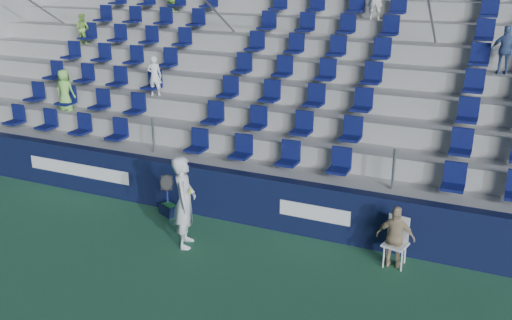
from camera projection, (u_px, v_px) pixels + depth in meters
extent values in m
plane|color=#2A6341|center=(183.00, 290.00, 10.53)|extent=(70.00, 70.00, 0.00)
cube|color=#0E1333|center=(254.00, 200.00, 13.04)|extent=(24.00, 0.30, 1.20)
cube|color=white|center=(78.00, 170.00, 14.87)|extent=(3.20, 0.02, 0.34)
cube|color=white|center=(314.00, 213.00, 12.31)|extent=(1.60, 0.02, 0.34)
cube|color=#989893|center=(265.00, 191.00, 13.54)|extent=(24.00, 0.85, 1.20)
cube|color=#989893|center=(278.00, 170.00, 14.19)|extent=(24.00, 0.85, 1.70)
cube|color=#989893|center=(291.00, 151.00, 14.84)|extent=(24.00, 0.85, 2.20)
cube|color=#989893|center=(302.00, 133.00, 15.48)|extent=(24.00, 0.85, 2.70)
cube|color=#989893|center=(313.00, 117.00, 16.13)|extent=(24.00, 0.85, 3.20)
cube|color=#989893|center=(323.00, 102.00, 16.78)|extent=(24.00, 0.85, 3.70)
cube|color=#989893|center=(332.00, 88.00, 17.43)|extent=(24.00, 0.85, 4.20)
cube|color=#989893|center=(340.00, 76.00, 18.08)|extent=(24.00, 0.85, 4.70)
cube|color=#989893|center=(348.00, 64.00, 18.73)|extent=(24.00, 0.85, 5.20)
cube|color=#989893|center=(354.00, 46.00, 19.14)|extent=(24.00, 0.50, 6.20)
cube|color=#989893|center=(1.00, 55.00, 20.47)|extent=(0.30, 7.65, 5.20)
cube|color=#0C134A|center=(265.00, 153.00, 13.23)|extent=(16.05, 0.50, 0.70)
cube|color=#0C134A|center=(279.00, 123.00, 13.79)|extent=(16.05, 0.50, 0.70)
cube|color=#0C134A|center=(292.00, 96.00, 14.36)|extent=(16.05, 0.50, 0.70)
cube|color=#0C134A|center=(304.00, 71.00, 14.93)|extent=(16.05, 0.50, 0.70)
cube|color=#0C134A|center=(315.00, 48.00, 15.50)|extent=(16.05, 0.50, 0.70)
cube|color=#0C134A|center=(326.00, 26.00, 16.06)|extent=(16.05, 0.50, 0.70)
cube|color=#0C134A|center=(336.00, 6.00, 16.63)|extent=(16.05, 0.50, 0.70)
cylinder|color=gray|center=(218.00, 14.00, 16.41)|extent=(0.06, 7.68, 4.55)
cylinder|color=gray|center=(432.00, 22.00, 14.05)|extent=(0.06, 7.68, 4.55)
cylinder|color=gray|center=(39.00, 7.00, 19.09)|extent=(0.06, 7.68, 4.55)
imported|color=white|center=(155.00, 76.00, 15.86)|extent=(0.47, 0.38, 1.11)
imported|color=#91CA51|center=(83.00, 29.00, 18.54)|extent=(0.49, 0.39, 1.00)
imported|color=#81D153|center=(65.00, 90.00, 16.27)|extent=(0.61, 0.42, 1.19)
imported|color=#425B92|center=(505.00, 50.00, 13.51)|extent=(0.70, 0.38, 1.14)
imported|color=silver|center=(185.00, 202.00, 11.92)|extent=(0.73, 0.86, 1.99)
cylinder|color=navy|center=(167.00, 196.00, 11.74)|extent=(0.03, 0.03, 0.28)
torus|color=black|center=(167.00, 183.00, 11.64)|extent=(0.30, 0.17, 0.28)
plane|color=#262626|center=(167.00, 183.00, 11.64)|extent=(0.30, 0.16, 0.29)
sphere|color=#C0D631|center=(189.00, 192.00, 11.54)|extent=(0.07, 0.07, 0.07)
sphere|color=#C0D631|center=(191.00, 190.00, 11.58)|extent=(0.07, 0.07, 0.07)
cube|color=white|center=(395.00, 245.00, 11.26)|extent=(0.52, 0.52, 0.04)
cube|color=white|center=(399.00, 228.00, 11.35)|extent=(0.44, 0.13, 0.54)
cylinder|color=white|center=(384.00, 258.00, 11.26)|extent=(0.03, 0.03, 0.44)
cylinder|color=white|center=(402.00, 261.00, 11.12)|extent=(0.03, 0.03, 0.44)
cylinder|color=white|center=(387.00, 250.00, 11.56)|extent=(0.03, 0.03, 0.44)
cylinder|color=white|center=(405.00, 253.00, 11.42)|extent=(0.03, 0.03, 0.44)
imported|color=tan|center=(396.00, 237.00, 11.15)|extent=(0.77, 0.34, 1.29)
cube|color=black|center=(169.00, 210.00, 13.67)|extent=(0.55, 0.47, 0.26)
cube|color=#1E662D|center=(169.00, 207.00, 13.65)|extent=(0.44, 0.36, 0.15)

